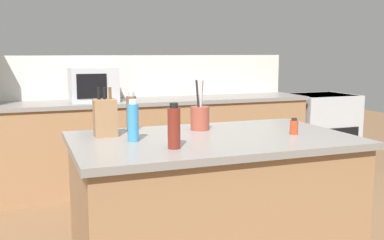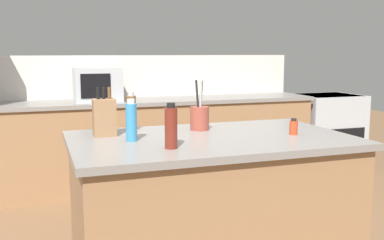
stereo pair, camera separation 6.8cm
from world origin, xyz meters
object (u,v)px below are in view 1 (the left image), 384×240
at_px(vinegar_bottle, 174,127).
at_px(pepper_grinder, 131,112).
at_px(microwave, 93,85).
at_px(spice_jar_paprika, 294,127).
at_px(knife_block, 105,117).
at_px(utensil_crock, 200,117).
at_px(range_oven, 320,131).
at_px(dish_soap_bottle, 133,122).

xyz_separation_m(vinegar_bottle, pepper_grinder, (-0.08, 0.61, 0.00)).
height_order(microwave, spice_jar_paprika, microwave).
bearing_deg(spice_jar_paprika, knife_block, 163.00).
bearing_deg(pepper_grinder, vinegar_bottle, -82.35).
relative_size(microwave, utensil_crock, 1.45).
height_order(spice_jar_paprika, pepper_grinder, pepper_grinder).
bearing_deg(microwave, range_oven, -0.00).
distance_m(utensil_crock, dish_soap_bottle, 0.53).
bearing_deg(microwave, pepper_grinder, -90.71).
xyz_separation_m(microwave, vinegar_bottle, (0.06, -2.43, -0.06)).
bearing_deg(pepper_grinder, dish_soap_bottle, -101.41).
xyz_separation_m(dish_soap_bottle, pepper_grinder, (0.07, 0.35, 0.00)).
bearing_deg(utensil_crock, knife_block, -178.90).
relative_size(knife_block, dish_soap_bottle, 1.23).
bearing_deg(vinegar_bottle, microwave, 91.41).
bearing_deg(vinegar_bottle, pepper_grinder, 97.65).
xyz_separation_m(microwave, dish_soap_bottle, (-0.09, -2.17, -0.06)).
bearing_deg(microwave, utensil_crock, -78.68).
distance_m(dish_soap_bottle, vinegar_bottle, 0.30).
relative_size(range_oven, vinegar_bottle, 3.88).
relative_size(knife_block, vinegar_bottle, 1.22).
distance_m(dish_soap_bottle, spice_jar_paprika, 0.97).
distance_m(range_oven, microwave, 2.84).
bearing_deg(vinegar_bottle, dish_soap_bottle, 120.34).
relative_size(vinegar_bottle, pepper_grinder, 0.97).
xyz_separation_m(utensil_crock, dish_soap_bottle, (-0.48, -0.22, 0.03)).
relative_size(microwave, spice_jar_paprika, 4.68).
bearing_deg(spice_jar_paprika, range_oven, 50.38).
bearing_deg(dish_soap_bottle, range_oven, 37.13).
bearing_deg(dish_soap_bottle, spice_jar_paprika, -7.50).
bearing_deg(utensil_crock, dish_soap_bottle, -155.98).
xyz_separation_m(utensil_crock, pepper_grinder, (-0.41, 0.14, 0.03)).
height_order(microwave, knife_block, microwave).
height_order(range_oven, knife_block, knife_block).
bearing_deg(vinegar_bottle, spice_jar_paprika, 9.52).
bearing_deg(knife_block, pepper_grinder, 37.65).
xyz_separation_m(utensil_crock, spice_jar_paprika, (0.48, -0.34, -0.04)).
relative_size(dish_soap_bottle, vinegar_bottle, 0.99).
height_order(knife_block, utensil_crock, utensil_crock).
relative_size(dish_soap_bottle, pepper_grinder, 0.96).
bearing_deg(microwave, knife_block, -96.22).
distance_m(spice_jar_paprika, vinegar_bottle, 0.82).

